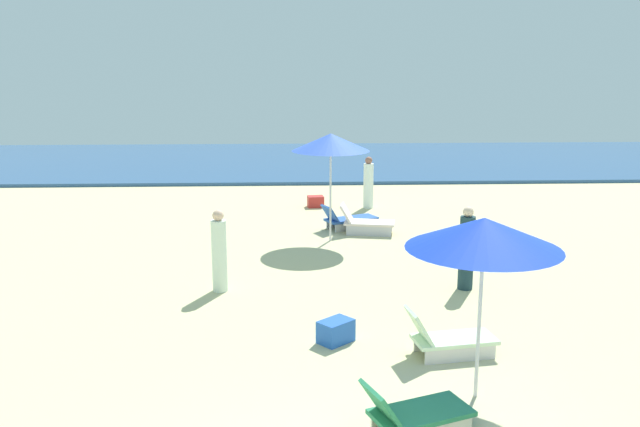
# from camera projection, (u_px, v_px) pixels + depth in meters

# --- Properties ---
(ocean) EXTENTS (60.00, 11.33, 0.12)m
(ocean) POSITION_uv_depth(u_px,v_px,m) (309.00, 161.00, 30.35)
(ocean) COLOR #2D568B
(ocean) RESTS_ON ground_plane
(umbrella_3) EXTENTS (2.02, 2.02, 2.48)m
(umbrella_3) POSITION_uv_depth(u_px,v_px,m) (484.00, 234.00, 8.89)
(umbrella_3) COLOR silver
(umbrella_3) RESTS_ON ground_plane
(lounge_chair_3_0) EXTENTS (1.45, 0.78, 0.79)m
(lounge_chair_3_0) POSITION_uv_depth(u_px,v_px,m) (447.00, 339.00, 10.60)
(lounge_chair_3_0) COLOR silver
(lounge_chair_3_0) RESTS_ON ground_plane
(lounge_chair_3_1) EXTENTS (1.47, 1.05, 0.69)m
(lounge_chair_3_1) POSITION_uv_depth(u_px,v_px,m) (413.00, 413.00, 8.46)
(lounge_chair_3_1) COLOR silver
(lounge_chair_3_1) RESTS_ON ground_plane
(umbrella_4) EXTENTS (1.91, 1.91, 2.68)m
(umbrella_4) POSITION_uv_depth(u_px,v_px,m) (331.00, 142.00, 16.80)
(umbrella_4) COLOR silver
(umbrella_4) RESTS_ON ground_plane
(lounge_chair_4_0) EXTENTS (1.60, 1.15, 0.68)m
(lounge_chair_4_0) POSITION_uv_depth(u_px,v_px,m) (348.00, 219.00, 18.54)
(lounge_chair_4_0) COLOR silver
(lounge_chair_4_0) RESTS_ON ground_plane
(lounge_chair_4_1) EXTENTS (1.49, 0.88, 0.78)m
(lounge_chair_4_1) POSITION_uv_depth(u_px,v_px,m) (365.00, 222.00, 18.00)
(lounge_chair_4_1) COLOR silver
(lounge_chair_4_1) RESTS_ON ground_plane
(beachgoer_2) EXTENTS (0.37, 0.37, 1.63)m
(beachgoer_2) POSITION_uv_depth(u_px,v_px,m) (219.00, 253.00, 13.46)
(beachgoer_2) COLOR silver
(beachgoer_2) RESTS_ON ground_plane
(beachgoer_3) EXTENTS (0.43, 0.43, 1.57)m
(beachgoer_3) POSITION_uv_depth(u_px,v_px,m) (368.00, 184.00, 20.98)
(beachgoer_3) COLOR white
(beachgoer_3) RESTS_ON ground_plane
(beachgoer_5) EXTENTS (0.32, 0.32, 1.67)m
(beachgoer_5) POSITION_uv_depth(u_px,v_px,m) (467.00, 250.00, 13.57)
(beachgoer_5) COLOR #1E383F
(beachgoer_5) RESTS_ON ground_plane
(cooler_box_0) EXTENTS (0.65, 0.64, 0.37)m
(cooler_box_0) POSITION_uv_depth(u_px,v_px,m) (336.00, 331.00, 11.13)
(cooler_box_0) COLOR blue
(cooler_box_0) RESTS_ON ground_plane
(cooler_box_2) EXTENTS (0.52, 0.43, 0.34)m
(cooler_box_2) POSITION_uv_depth(u_px,v_px,m) (316.00, 202.00, 21.21)
(cooler_box_2) COLOR red
(cooler_box_2) RESTS_ON ground_plane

